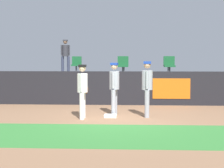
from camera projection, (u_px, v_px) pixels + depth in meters
The scene contains 14 objects.
ground_plane at pixel (117, 118), 11.45m from camera, with size 60.00×60.00×0.00m, color #936B4C.
grass_foreground_strip at pixel (113, 135), 8.93m from camera, with size 18.00×2.80×0.01m, color #388438.
first_base at pixel (110, 116), 11.65m from camera, with size 0.40×0.40×0.08m, color white.
player_fielder_home at pixel (83, 88), 11.27m from camera, with size 0.33×0.53×1.70m.
player_runner_visitor at pixel (147, 85), 11.63m from camera, with size 0.36×0.50×1.80m.
player_coach_visitor at pixel (114, 85), 12.07m from camera, with size 0.37×0.49×1.75m.
field_wall at pixel (121, 88), 14.69m from camera, with size 18.00×0.26×1.36m.
bleacher_platform at pixel (122, 86), 17.26m from camera, with size 18.00×4.80×1.15m, color #59595E.
seat_back_center at pixel (124, 64), 17.85m from camera, with size 0.45×0.44×0.84m.
seat_back_left at pixel (76, 64), 17.97m from camera, with size 0.47×0.44×0.84m.
seat_front_center at pixel (123, 64), 16.05m from camera, with size 0.48×0.44×0.84m.
seat_back_right at pixel (168, 64), 17.73m from camera, with size 0.44×0.44×0.84m.
seat_front_right at pixel (169, 64), 15.95m from camera, with size 0.48×0.44×0.84m.
spectator_hooded at pixel (65, 53), 18.96m from camera, with size 0.48×0.33×1.72m.
Camera 1 is at (0.43, -11.34, 1.90)m, focal length 57.90 mm.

